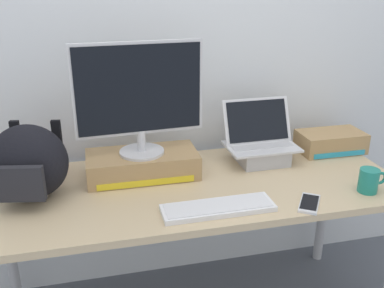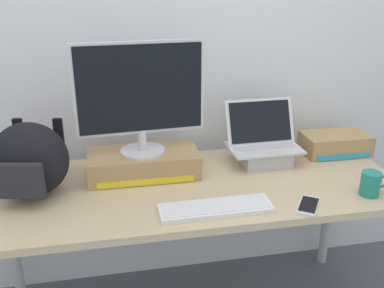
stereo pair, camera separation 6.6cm
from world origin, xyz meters
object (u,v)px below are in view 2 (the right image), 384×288
at_px(toner_box_yellow, 143,164).
at_px(plush_toy, 55,162).
at_px(coffee_mug, 371,184).
at_px(toner_box_cyan, 335,144).
at_px(desktop_monitor, 140,96).
at_px(messenger_backpack, 30,160).
at_px(open_laptop, 263,150).
at_px(external_keyboard, 216,208).
at_px(cell_phone, 309,206).

bearing_deg(toner_box_yellow, plush_toy, 163.39).
height_order(toner_box_yellow, coffee_mug, toner_box_yellow).
xyz_separation_m(plush_toy, toner_box_cyan, (1.34, -0.05, 0.01)).
bearing_deg(desktop_monitor, messenger_backpack, -171.91).
relative_size(desktop_monitor, plush_toy, 6.15).
bearing_deg(messenger_backpack, coffee_mug, -0.51).
relative_size(open_laptop, external_keyboard, 0.78).
bearing_deg(cell_phone, external_keyboard, -152.41).
height_order(open_laptop, cell_phone, open_laptop).
xyz_separation_m(coffee_mug, toner_box_cyan, (0.08, 0.43, 0.00)).
distance_m(open_laptop, plush_toy, 0.95).
height_order(messenger_backpack, coffee_mug, messenger_backpack).
bearing_deg(open_laptop, external_keyboard, -130.34).
bearing_deg(toner_box_cyan, messenger_backpack, -173.32).
relative_size(toner_box_yellow, plush_toy, 5.45).
bearing_deg(toner_box_yellow, coffee_mug, -22.76).
distance_m(desktop_monitor, open_laptop, 0.64).
relative_size(external_keyboard, toner_box_cyan, 1.33).
relative_size(toner_box_yellow, desktop_monitor, 0.89).
distance_m(toner_box_yellow, coffee_mug, 0.95).
distance_m(external_keyboard, cell_phone, 0.36).
bearing_deg(cell_phone, plush_toy, -174.37).
height_order(messenger_backpack, plush_toy, messenger_backpack).
height_order(open_laptop, coffee_mug, open_laptop).
bearing_deg(desktop_monitor, open_laptop, -0.56).
distance_m(coffee_mug, cell_phone, 0.29).
xyz_separation_m(open_laptop, plush_toy, (-0.95, 0.08, -0.02)).
distance_m(toner_box_yellow, cell_phone, 0.72).
relative_size(desktop_monitor, messenger_backpack, 1.59).
relative_size(desktop_monitor, cell_phone, 3.23).
bearing_deg(coffee_mug, toner_box_cyan, 79.70).
xyz_separation_m(desktop_monitor, cell_phone, (0.59, -0.41, -0.35)).
bearing_deg(coffee_mug, desktop_monitor, 157.30).
xyz_separation_m(desktop_monitor, plush_toy, (-0.39, 0.12, -0.32)).
height_order(desktop_monitor, open_laptop, desktop_monitor).
xyz_separation_m(external_keyboard, plush_toy, (-0.62, 0.49, 0.03)).
xyz_separation_m(toner_box_yellow, open_laptop, (0.56, 0.03, 0.01)).
distance_m(open_laptop, toner_box_cyan, 0.39).
xyz_separation_m(toner_box_yellow, external_keyboard, (0.23, -0.37, -0.04)).
bearing_deg(external_keyboard, desktop_monitor, 121.79).
relative_size(external_keyboard, plush_toy, 4.87).
bearing_deg(plush_toy, toner_box_cyan, -2.08).
bearing_deg(external_keyboard, open_laptop, 50.27).
height_order(coffee_mug, plush_toy, coffee_mug).
relative_size(desktop_monitor, open_laptop, 1.63).
bearing_deg(external_keyboard, messenger_backpack, 157.59).
bearing_deg(cell_phone, desktop_monitor, 179.13).
xyz_separation_m(open_laptop, toner_box_cyan, (0.39, 0.03, -0.01)).
bearing_deg(messenger_backpack, external_keyboard, -10.87).
distance_m(toner_box_yellow, plush_toy, 0.40).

